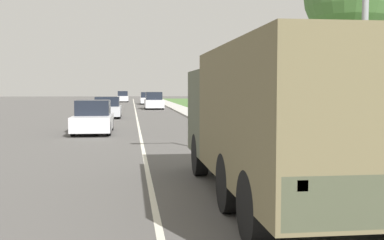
{
  "coord_description": "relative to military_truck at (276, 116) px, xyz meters",
  "views": [
    {
      "loc": [
        -0.4,
        3.0,
        2.1
      ],
      "look_at": [
        0.9,
        13.25,
        1.42
      ],
      "focal_mm": 45.0,
      "sensor_mm": 36.0,
      "label": 1
    }
  ],
  "objects": [
    {
      "name": "car_second_ahead",
      "position": [
        -4.34,
        26.2,
        -0.9
      ],
      "size": [
        1.9,
        4.17,
        1.5
      ],
      "color": "#B7BABF",
      "rests_on": "ground"
    },
    {
      "name": "grass_strip_right",
      "position": [
        6.64,
        28.43,
        -1.57
      ],
      "size": [
        7.0,
        120.0,
        0.02
      ],
      "color": "#4C7538",
      "rests_on": "ground"
    },
    {
      "name": "car_fourth_ahead",
      "position": [
        -0.57,
        55.3,
        -0.87
      ],
      "size": [
        1.79,
        4.72,
        1.6
      ],
      "color": "silver",
      "rests_on": "ground"
    },
    {
      "name": "car_nearest_ahead",
      "position": [
        -4.43,
        14.36,
        -0.89
      ],
      "size": [
        1.74,
        4.51,
        1.55
      ],
      "color": "silver",
      "rests_on": "ground"
    },
    {
      "name": "car_farthest_ahead",
      "position": [
        -3.92,
        66.17,
        -0.84
      ],
      "size": [
        1.71,
        3.95,
        1.67
      ],
      "color": "silver",
      "rests_on": "ground"
    },
    {
      "name": "military_truck",
      "position": [
        0.0,
        0.0,
        0.0
      ],
      "size": [
        2.34,
        7.81,
        2.81
      ],
      "color": "#474C38",
      "rests_on": "ground"
    },
    {
      "name": "sidewalk_right",
      "position": [
        2.24,
        28.43,
        -1.52
      ],
      "size": [
        1.8,
        120.0,
        0.12
      ],
      "color": "beige",
      "rests_on": "ground"
    },
    {
      "name": "lane_centre_stripe",
      "position": [
        -2.26,
        28.43,
        -1.58
      ],
      "size": [
        0.12,
        120.0,
        0.0
      ],
      "color": "silver",
      "rests_on": "ground"
    },
    {
      "name": "car_third_ahead",
      "position": [
        -0.36,
        40.25,
        -0.81
      ],
      "size": [
        1.83,
        4.7,
        1.73
      ],
      "color": "silver",
      "rests_on": "ground"
    },
    {
      "name": "ground_plane",
      "position": [
        -2.26,
        28.43,
        -1.58
      ],
      "size": [
        180.0,
        180.0,
        0.0
      ],
      "primitive_type": "plane",
      "color": "#565451"
    }
  ]
}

